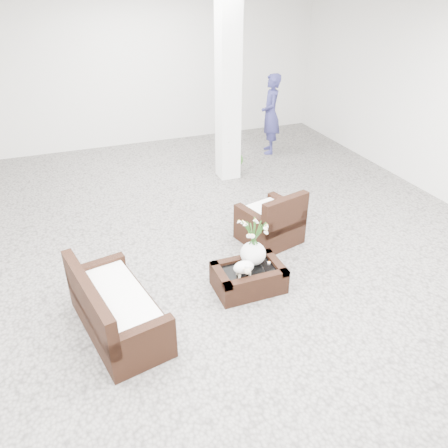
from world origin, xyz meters
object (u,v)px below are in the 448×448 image
object	(u,v)px
armchair	(270,216)
topiary	(229,139)
coffee_table	(249,279)
loveseat	(117,302)

from	to	relation	value
armchair	topiary	world-z (taller)	topiary
coffee_table	loveseat	xyz separation A→B (m)	(-1.73, -0.17, 0.25)
armchair	loveseat	size ratio (longest dim) A/B	0.57
armchair	topiary	bearing A→B (deg)	-112.28
armchair	topiary	size ratio (longest dim) A/B	0.55
coffee_table	topiary	distance (m)	3.88
coffee_table	loveseat	world-z (taller)	loveseat
topiary	loveseat	bearing A→B (deg)	-127.05
coffee_table	topiary	xyz separation A→B (m)	(1.15, 3.65, 0.63)
coffee_table	armchair	bearing A→B (deg)	51.79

